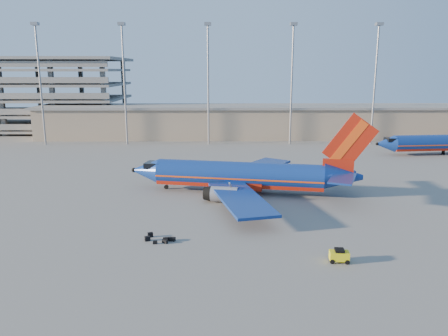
# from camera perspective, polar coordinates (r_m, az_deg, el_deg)

# --- Properties ---
(ground) EXTENTS (220.00, 220.00, 0.00)m
(ground) POSITION_cam_1_polar(r_m,az_deg,el_deg) (62.77, 1.56, -3.87)
(ground) COLOR slate
(ground) RESTS_ON ground
(terminal_building) EXTENTS (122.00, 16.00, 8.50)m
(terminal_building) POSITION_cam_1_polar(r_m,az_deg,el_deg) (119.53, 5.36, 6.13)
(terminal_building) COLOR gray
(terminal_building) RESTS_ON ground
(parking_garage) EXTENTS (62.00, 32.00, 21.40)m
(parking_garage) POSITION_cam_1_polar(r_m,az_deg,el_deg) (146.97, -24.89, 9.15)
(parking_garage) COLOR slate
(parking_garage) RESTS_ON ground
(light_mast_row) EXTENTS (101.60, 1.60, 28.65)m
(light_mast_row) POSITION_cam_1_polar(r_m,az_deg,el_deg) (106.36, 3.44, 12.50)
(light_mast_row) COLOR gray
(light_mast_row) RESTS_ON ground
(aircraft_main) EXTENTS (35.70, 34.02, 12.19)m
(aircraft_main) POSITION_cam_1_polar(r_m,az_deg,el_deg) (64.47, 2.72, -1.03)
(aircraft_main) COLOR navy
(aircraft_main) RESTS_ON ground
(aircraft_second) EXTENTS (33.14, 12.86, 11.22)m
(aircraft_second) POSITION_cam_1_polar(r_m,az_deg,el_deg) (105.90, 27.22, 2.98)
(aircraft_second) COLOR navy
(aircraft_second) RESTS_ON ground
(baggage_tug) EXTENTS (1.93, 1.28, 1.32)m
(baggage_tug) POSITION_cam_1_polar(r_m,az_deg,el_deg) (43.67, 14.82, -10.96)
(baggage_tug) COLOR #D1CD12
(baggage_tug) RESTS_ON ground
(luggage_pile) EXTENTS (3.37, 2.35, 0.52)m
(luggage_pile) POSITION_cam_1_polar(r_m,az_deg,el_deg) (47.80, -8.38, -9.14)
(luggage_pile) COLOR black
(luggage_pile) RESTS_ON ground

